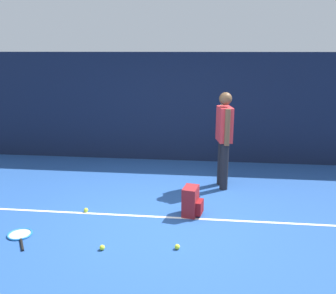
% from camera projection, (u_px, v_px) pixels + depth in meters
% --- Properties ---
extents(ground_plane, '(12.00, 12.00, 0.00)m').
position_uv_depth(ground_plane, '(165.00, 221.00, 5.16)').
color(ground_plane, '#234C93').
extents(back_fence, '(10.00, 0.10, 2.35)m').
position_uv_depth(back_fence, '(181.00, 108.00, 7.73)').
color(back_fence, '#141E38').
rests_on(back_fence, ground).
extents(court_line, '(9.00, 0.05, 0.00)m').
position_uv_depth(court_line, '(166.00, 217.00, 5.27)').
color(court_line, white).
rests_on(court_line, ground).
extents(tennis_player, '(0.29, 0.52, 1.70)m').
position_uv_depth(tennis_player, '(224.00, 135.00, 6.21)').
color(tennis_player, black).
rests_on(tennis_player, ground).
extents(tennis_racket, '(0.48, 0.61, 0.03)m').
position_uv_depth(tennis_racket, '(20.00, 235.00, 4.74)').
color(tennis_racket, black).
rests_on(tennis_racket, ground).
extents(backpack, '(0.32, 0.33, 0.44)m').
position_uv_depth(backpack, '(192.00, 202.00, 5.30)').
color(backpack, maroon).
rests_on(backpack, ground).
extents(tennis_ball_near_player, '(0.07, 0.07, 0.07)m').
position_uv_depth(tennis_ball_near_player, '(177.00, 247.00, 4.42)').
color(tennis_ball_near_player, '#CCE033').
rests_on(tennis_ball_near_player, ground).
extents(tennis_ball_by_fence, '(0.07, 0.07, 0.07)m').
position_uv_depth(tennis_ball_by_fence, '(86.00, 210.00, 5.44)').
color(tennis_ball_by_fence, '#CCE033').
rests_on(tennis_ball_by_fence, ground).
extents(tennis_ball_mid_court, '(0.07, 0.07, 0.07)m').
position_uv_depth(tennis_ball_mid_court, '(102.00, 247.00, 4.41)').
color(tennis_ball_mid_court, '#CCE033').
rests_on(tennis_ball_mid_court, ground).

